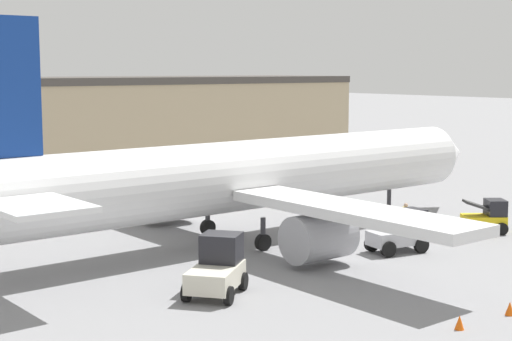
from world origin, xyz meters
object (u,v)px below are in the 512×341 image
at_px(airplane, 243,177).
at_px(baggage_tug, 401,233).
at_px(pushback_tug, 218,268).
at_px(safety_cone_near, 510,308).
at_px(belt_loader_truck, 487,217).
at_px(ground_crew_worker, 406,217).
at_px(safety_cone_far, 459,322).

relative_size(airplane, baggage_tug, 11.90).
height_order(pushback_tug, safety_cone_near, pushback_tug).
xyz_separation_m(baggage_tug, belt_loader_truck, (7.74, 0.17, -0.09)).
height_order(belt_loader_truck, safety_cone_near, belt_loader_truck).
bearing_deg(baggage_tug, pushback_tug, -166.61).
height_order(ground_crew_worker, pushback_tug, pushback_tug).
bearing_deg(ground_crew_worker, safety_cone_far, -101.39).
xyz_separation_m(airplane, baggage_tug, (5.02, -7.23, -2.61)).
bearing_deg(safety_cone_far, belt_loader_truck, 32.63).
bearing_deg(safety_cone_near, safety_cone_far, 177.10).
bearing_deg(pushback_tug, ground_crew_worker, -25.64).
xyz_separation_m(pushback_tug, safety_cone_far, (4.35, -9.39, -0.87)).
distance_m(belt_loader_truck, pushback_tug, 19.92).
height_order(ground_crew_worker, safety_cone_near, ground_crew_worker).
height_order(airplane, ground_crew_worker, airplane).
bearing_deg(ground_crew_worker, belt_loader_truck, -4.23).
relative_size(baggage_tug, safety_cone_far, 5.93).
xyz_separation_m(airplane, belt_loader_truck, (12.77, -7.06, -2.70)).
height_order(belt_loader_truck, safety_cone_far, belt_loader_truck).
distance_m(ground_crew_worker, belt_loader_truck, 4.86).
distance_m(belt_loader_truck, safety_cone_far, 18.49).
bearing_deg(ground_crew_worker, airplane, -175.02).
relative_size(pushback_tug, safety_cone_far, 6.74).
bearing_deg(safety_cone_near, baggage_tug, 63.93).
bearing_deg(safety_cone_far, pushback_tug, 114.87).
distance_m(airplane, safety_cone_far, 17.58).
relative_size(ground_crew_worker, safety_cone_far, 3.29).
bearing_deg(pushback_tug, safety_cone_near, -90.13).
height_order(airplane, baggage_tug, airplane).
relative_size(pushback_tug, safety_cone_near, 6.74).
relative_size(airplane, ground_crew_worker, 21.42).
bearing_deg(airplane, safety_cone_near, -90.32).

